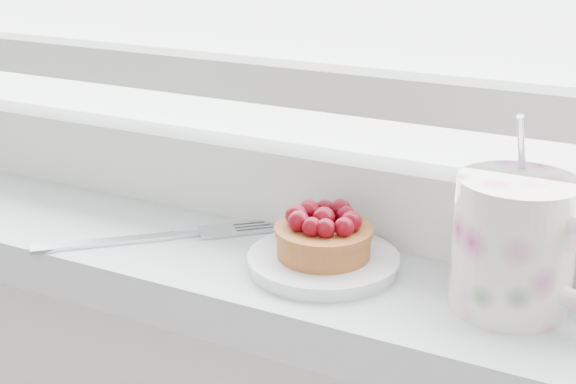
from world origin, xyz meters
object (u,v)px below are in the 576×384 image
Objects in this scene: fork at (154,237)px; floral_mug at (518,242)px; raspberry_tart at (324,234)px; saucer at (323,262)px.

floral_mug is at bearing 3.91° from fork.
fork is (-0.16, -0.02, -0.03)m from raspberry_tart.
raspberry_tart is 0.56× the size of floral_mug.
raspberry_tart is 0.15m from floral_mug.
saucer is at bearing -55.05° from raspberry_tart.
saucer is 1.56× the size of raspberry_tart.
saucer is 0.16m from floral_mug.
saucer is 0.16m from fork.
saucer is 0.87× the size of floral_mug.
saucer reaches higher than fork.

